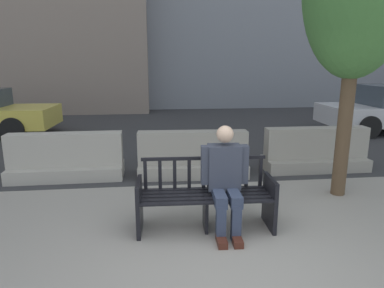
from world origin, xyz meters
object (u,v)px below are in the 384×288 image
object	(u,v)px
jersey_barrier_centre	(193,158)
jersey_barrier_right	(315,153)
jersey_barrier_left	(66,160)
street_bench	(205,198)
seated_person	(225,177)

from	to	relation	value
jersey_barrier_centre	jersey_barrier_right	bearing A→B (deg)	2.20
jersey_barrier_centre	jersey_barrier_left	bearing A→B (deg)	177.73
jersey_barrier_centre	jersey_barrier_left	distance (m)	2.29
jersey_barrier_centre	jersey_barrier_right	xyz separation A→B (m)	(2.42, 0.09, 0.00)
street_bench	seated_person	world-z (taller)	seated_person
seated_person	jersey_barrier_right	xyz separation A→B (m)	(2.27, 2.25, -0.35)
seated_person	jersey_barrier_right	size ratio (longest dim) A/B	0.66
street_bench	jersey_barrier_centre	world-z (taller)	street_bench
street_bench	jersey_barrier_left	world-z (taller)	street_bench
jersey_barrier_centre	seated_person	bearing A→B (deg)	-86.03
seated_person	jersey_barrier_left	xyz separation A→B (m)	(-2.43, 2.25, -0.35)
jersey_barrier_right	jersey_barrier_left	bearing A→B (deg)	-179.97
jersey_barrier_right	jersey_barrier_centre	bearing A→B (deg)	-177.80
street_bench	seated_person	size ratio (longest dim) A/B	1.30
jersey_barrier_left	jersey_barrier_right	distance (m)	4.71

